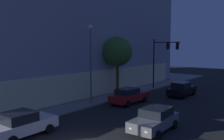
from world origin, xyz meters
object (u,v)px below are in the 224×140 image
car_grey (155,119)px  car_red (129,96)px  car_white (22,124)px  street_lamp_sidewalk (91,54)px  modern_building (32,24)px  sidewalk_tree (117,52)px  traffic_light_far_corner (163,54)px  car_black (182,89)px

car_grey → car_red: bearing=47.3°
car_white → car_grey: size_ratio=0.99×
street_lamp_sidewalk → car_red: 5.80m
modern_building → car_grey: (-6.91, -25.21, -8.58)m
modern_building → street_lamp_sidewalk: (-4.11, -16.40, -4.29)m
modern_building → sidewalk_tree: bearing=-84.1°
street_lamp_sidewalk → modern_building: bearing=75.9°
modern_building → street_lamp_sidewalk: size_ratio=4.67×
car_red → car_white: bearing=179.6°
traffic_light_far_corner → car_red: 10.50m
street_lamp_sidewalk → car_white: bearing=-164.4°
traffic_light_far_corner → car_grey: size_ratio=1.52×
street_lamp_sidewalk → sidewalk_tree: (5.71, 1.03, 0.16)m
street_lamp_sidewalk → car_white: size_ratio=1.79×
traffic_light_far_corner → car_white: (-21.69, -1.05, -4.07)m
modern_building → street_lamp_sidewalk: modern_building is taller
modern_building → traffic_light_far_corner: modern_building is taller
car_white → car_red: size_ratio=0.94×
modern_building → car_white: bearing=-125.1°
car_white → modern_building: bearing=54.9°
traffic_light_far_corner → car_red: bearing=-173.3°
modern_building → car_red: bearing=-93.7°
street_lamp_sidewalk → sidewalk_tree: street_lamp_sidewalk is taller
car_grey → car_black: car_black is taller
modern_building → car_grey: modern_building is taller
traffic_light_far_corner → car_black: 6.12m
car_white → car_black: (19.19, -2.80, 0.02)m
car_white → street_lamp_sidewalk: bearing=15.6°
car_white → car_black: size_ratio=0.93×
sidewalk_tree → car_white: size_ratio=1.57×
sidewalk_tree → street_lamp_sidewalk: bearing=-169.8°
sidewalk_tree → car_white: (-14.91, -3.59, -4.43)m
street_lamp_sidewalk → car_grey: bearing=-107.6°
car_red → car_black: bearing=-20.9°
car_white → car_red: 12.08m
modern_building → street_lamp_sidewalk: 17.45m
modern_building → traffic_light_far_corner: (8.38, -17.93, -4.49)m
modern_building → car_grey: size_ratio=8.28×
traffic_light_far_corner → car_black: (-2.50, -3.84, -4.05)m
sidewalk_tree → car_black: (4.28, -6.39, -4.41)m
street_lamp_sidewalk → car_red: street_lamp_sidewalk is taller
sidewalk_tree → car_red: 6.42m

